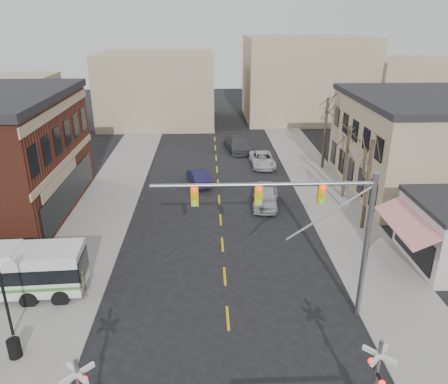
{
  "coord_description": "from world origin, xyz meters",
  "views": [
    {
      "loc": [
        -0.93,
        -16.8,
        14.82
      ],
      "look_at": [
        0.16,
        11.13,
        3.5
      ],
      "focal_mm": 35.0,
      "sensor_mm": 36.0,
      "label": 1
    }
  ],
  "objects_px": {
    "street_lamp": "(1,282)",
    "car_b": "(199,177)",
    "rr_crossing_east": "(364,383)",
    "pedestrian_near": "(83,284)",
    "pedestrian_far": "(40,254)",
    "trash_bin": "(14,348)",
    "traffic_signal_mast": "(311,217)",
    "car_a": "(265,196)",
    "car_c": "(262,159)",
    "car_d": "(237,144)"
  },
  "relations": [
    {
      "from": "pedestrian_far",
      "to": "traffic_signal_mast",
      "type": "bearing_deg",
      "value": -63.24
    },
    {
      "from": "rr_crossing_east",
      "to": "car_d",
      "type": "height_order",
      "value": "rr_crossing_east"
    },
    {
      "from": "street_lamp",
      "to": "car_b",
      "type": "bearing_deg",
      "value": 66.87
    },
    {
      "from": "car_a",
      "to": "car_d",
      "type": "xyz_separation_m",
      "value": [
        -1.26,
        16.09,
        -0.02
      ]
    },
    {
      "from": "trash_bin",
      "to": "car_b",
      "type": "bearing_deg",
      "value": 69.94
    },
    {
      "from": "car_b",
      "to": "street_lamp",
      "type": "bearing_deg",
      "value": 52.94
    },
    {
      "from": "car_c",
      "to": "street_lamp",
      "type": "bearing_deg",
      "value": -121.81
    },
    {
      "from": "car_b",
      "to": "car_d",
      "type": "xyz_separation_m",
      "value": [
        4.4,
        10.89,
        0.12
      ]
    },
    {
      "from": "car_b",
      "to": "rr_crossing_east",
      "type": "bearing_deg",
      "value": 90.23
    },
    {
      "from": "rr_crossing_east",
      "to": "car_a",
      "type": "relative_size",
      "value": 1.11
    },
    {
      "from": "traffic_signal_mast",
      "to": "car_c",
      "type": "relative_size",
      "value": 2.09
    },
    {
      "from": "car_a",
      "to": "car_c",
      "type": "distance_m",
      "value": 10.45
    },
    {
      "from": "trash_bin",
      "to": "car_a",
      "type": "relative_size",
      "value": 0.18
    },
    {
      "from": "rr_crossing_east",
      "to": "street_lamp",
      "type": "distance_m",
      "value": 16.53
    },
    {
      "from": "rr_crossing_east",
      "to": "pedestrian_near",
      "type": "xyz_separation_m",
      "value": [
        -12.79,
        8.5,
        -0.99
      ]
    },
    {
      "from": "street_lamp",
      "to": "car_c",
      "type": "relative_size",
      "value": 0.84
    },
    {
      "from": "car_c",
      "to": "car_d",
      "type": "bearing_deg",
      "value": 110.76
    },
    {
      "from": "car_d",
      "to": "pedestrian_far",
      "type": "xyz_separation_m",
      "value": [
        -14.07,
        -25.25,
        0.13
      ]
    },
    {
      "from": "pedestrian_far",
      "to": "pedestrian_near",
      "type": "bearing_deg",
      "value": -88.67
    },
    {
      "from": "car_c",
      "to": "trash_bin",
      "type": "bearing_deg",
      "value": -119.22
    },
    {
      "from": "pedestrian_near",
      "to": "car_a",
      "type": "bearing_deg",
      "value": -29.89
    },
    {
      "from": "car_a",
      "to": "car_d",
      "type": "relative_size",
      "value": 0.87
    },
    {
      "from": "car_c",
      "to": "pedestrian_near",
      "type": "height_order",
      "value": "pedestrian_near"
    },
    {
      "from": "traffic_signal_mast",
      "to": "car_a",
      "type": "distance_m",
      "value": 15.33
    },
    {
      "from": "traffic_signal_mast",
      "to": "car_b",
      "type": "height_order",
      "value": "traffic_signal_mast"
    },
    {
      "from": "street_lamp",
      "to": "trash_bin",
      "type": "distance_m",
      "value": 3.1
    },
    {
      "from": "traffic_signal_mast",
      "to": "car_a",
      "type": "relative_size",
      "value": 2.12
    },
    {
      "from": "car_a",
      "to": "car_c",
      "type": "xyz_separation_m",
      "value": [
        1.01,
        10.4,
        -0.15
      ]
    },
    {
      "from": "car_c",
      "to": "car_d",
      "type": "height_order",
      "value": "car_d"
    },
    {
      "from": "trash_bin",
      "to": "pedestrian_near",
      "type": "relative_size",
      "value": 0.54
    },
    {
      "from": "trash_bin",
      "to": "car_c",
      "type": "distance_m",
      "value": 31.27
    },
    {
      "from": "car_a",
      "to": "pedestrian_near",
      "type": "bearing_deg",
      "value": -125.09
    },
    {
      "from": "pedestrian_far",
      "to": "car_b",
      "type": "bearing_deg",
      "value": 11.83
    },
    {
      "from": "traffic_signal_mast",
      "to": "pedestrian_far",
      "type": "distance_m",
      "value": 17.11
    },
    {
      "from": "car_a",
      "to": "car_b",
      "type": "height_order",
      "value": "car_a"
    },
    {
      "from": "car_b",
      "to": "traffic_signal_mast",
      "type": "bearing_deg",
      "value": 92.61
    },
    {
      "from": "car_a",
      "to": "car_b",
      "type": "relative_size",
      "value": 1.15
    },
    {
      "from": "trash_bin",
      "to": "rr_crossing_east",
      "type": "bearing_deg",
      "value": -15.1
    },
    {
      "from": "traffic_signal_mast",
      "to": "car_c",
      "type": "height_order",
      "value": "traffic_signal_mast"
    },
    {
      "from": "car_a",
      "to": "car_b",
      "type": "distance_m",
      "value": 7.68
    },
    {
      "from": "trash_bin",
      "to": "car_a",
      "type": "xyz_separation_m",
      "value": [
        13.81,
        17.13,
        0.27
      ]
    },
    {
      "from": "car_b",
      "to": "car_a",
      "type": "bearing_deg",
      "value": 123.47
    },
    {
      "from": "car_b",
      "to": "pedestrian_near",
      "type": "xyz_separation_m",
      "value": [
        -6.15,
        -17.82,
        0.26
      ]
    },
    {
      "from": "traffic_signal_mast",
      "to": "pedestrian_near",
      "type": "bearing_deg",
      "value": 171.03
    },
    {
      "from": "traffic_signal_mast",
      "to": "rr_crossing_east",
      "type": "distance_m",
      "value": 7.66
    },
    {
      "from": "rr_crossing_east",
      "to": "car_c",
      "type": "bearing_deg",
      "value": 89.96
    },
    {
      "from": "rr_crossing_east",
      "to": "car_b",
      "type": "xyz_separation_m",
      "value": [
        -6.64,
        26.33,
        -1.24
      ]
    },
    {
      "from": "rr_crossing_east",
      "to": "car_d",
      "type": "distance_m",
      "value": 37.3
    },
    {
      "from": "rr_crossing_east",
      "to": "pedestrian_near",
      "type": "bearing_deg",
      "value": 146.39
    },
    {
      "from": "street_lamp",
      "to": "trash_bin",
      "type": "bearing_deg",
      "value": -63.62
    }
  ]
}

